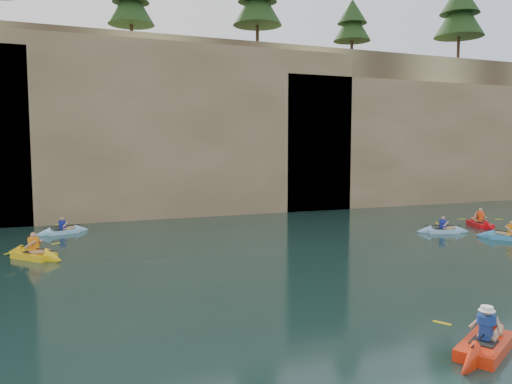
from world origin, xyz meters
name	(u,v)px	position (x,y,z in m)	size (l,w,h in m)	color
ground	(330,351)	(0.00, 0.00, 0.00)	(160.00, 160.00, 0.00)	black
cliff	(135,127)	(0.00, 30.00, 6.00)	(70.00, 16.00, 12.00)	tan
cliff_slab_center	(182,128)	(2.00, 22.60, 5.70)	(24.00, 2.40, 11.40)	#9F8460
cliff_slab_east	(429,141)	(22.00, 22.60, 4.92)	(26.00, 2.40, 9.84)	#9F8460
sea_cave_center	(88,196)	(-4.00, 21.95, 1.60)	(3.50, 1.00, 3.20)	black
sea_cave_east	(297,179)	(10.00, 21.95, 2.25)	(5.00, 1.00, 4.50)	black
main_kayaker	(485,344)	(3.23, -1.32, 0.17)	(3.43, 2.40, 1.30)	red
kayaker_ltblue_near	(443,230)	(13.22, 11.10, 0.14)	(2.82, 2.05, 1.09)	#93C6F7
kayaker_red_far	(480,224)	(16.68, 11.97, 0.16)	(2.35, 3.53, 1.29)	red
kayaker_yellow	(34,255)	(-6.62, 12.50, 0.17)	(2.72, 3.02, 1.34)	yellow
kayaker_ltblue_mid	(63,231)	(-5.49, 18.24, 0.13)	(2.88, 2.05, 1.07)	#96D6FB
kayaker_blue_east	(511,237)	(14.91, 8.28, 0.15)	(2.48, 3.16, 1.19)	#3C92CE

